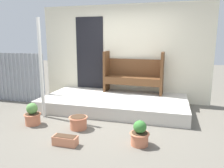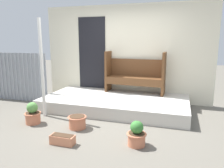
# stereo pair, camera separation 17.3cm
# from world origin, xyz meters

# --- Properties ---
(ground_plane) EXTENTS (24.00, 24.00, 0.00)m
(ground_plane) POSITION_xyz_m (0.00, 0.00, 0.00)
(ground_plane) COLOR #666056
(porch_slab) EXTENTS (3.47, 1.75, 0.28)m
(porch_slab) POSITION_xyz_m (-0.04, 0.87, 0.14)
(porch_slab) COLOR beige
(porch_slab) RESTS_ON ground_plane
(house_wall) EXTENTS (4.67, 0.08, 2.60)m
(house_wall) POSITION_xyz_m (-0.08, 1.78, 1.30)
(house_wall) COLOR beige
(house_wall) RESTS_ON ground_plane
(fence_corrugated) EXTENTS (2.38, 0.05, 1.33)m
(fence_corrugated) POSITION_xyz_m (-3.11, 0.80, 0.66)
(fence_corrugated) COLOR gray
(fence_corrugated) RESTS_ON ground_plane
(support_post) EXTENTS (0.07, 0.07, 2.12)m
(support_post) POSITION_xyz_m (-1.40, -0.10, 1.06)
(support_post) COLOR silver
(support_post) RESTS_ON ground_plane
(bench) EXTENTS (1.57, 0.47, 1.09)m
(bench) POSITION_xyz_m (0.31, 1.53, 0.81)
(bench) COLOR brown
(bench) RESTS_ON porch_slab
(flower_pot_left) EXTENTS (0.33, 0.33, 0.44)m
(flower_pot_left) POSITION_xyz_m (-1.35, -0.57, 0.19)
(flower_pot_left) COLOR #C67251
(flower_pot_left) RESTS_ON ground_plane
(flower_pot_middle) EXTENTS (0.36, 0.36, 0.24)m
(flower_pot_middle) POSITION_xyz_m (-0.38, -0.52, 0.13)
(flower_pot_middle) COLOR #C67251
(flower_pot_middle) RESTS_ON ground_plane
(flower_pot_right) EXTENTS (0.32, 0.32, 0.41)m
(flower_pot_right) POSITION_xyz_m (0.84, -0.87, 0.18)
(flower_pot_right) COLOR #C67251
(flower_pot_right) RESTS_ON ground_plane
(planter_box_rect) EXTENTS (0.40, 0.17, 0.16)m
(planter_box_rect) POSITION_xyz_m (-0.31, -1.19, 0.08)
(planter_box_rect) COLOR tan
(planter_box_rect) RESTS_ON ground_plane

